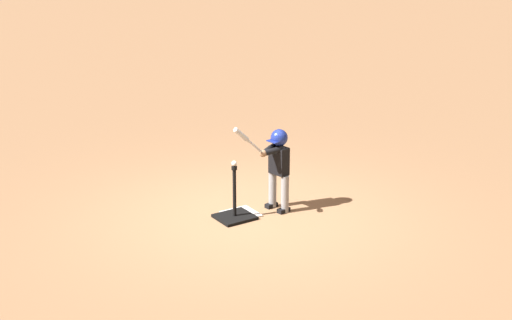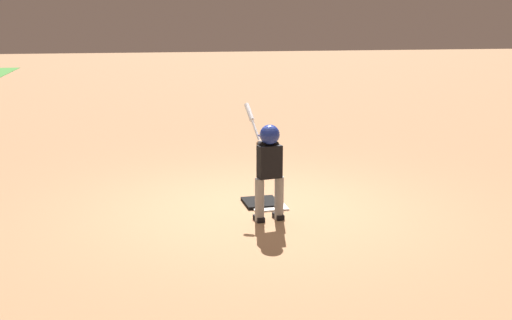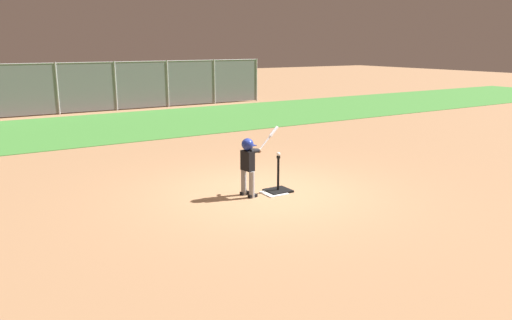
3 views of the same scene
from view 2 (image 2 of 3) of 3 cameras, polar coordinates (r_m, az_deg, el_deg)
name	(u,v)px [view 2 (image 2 of 3)]	position (r m, az deg, el deg)	size (l,w,h in m)	color
ground_plane	(260,209)	(7.65, 0.34, -4.69)	(90.00, 90.00, 0.00)	#99704C
home_plate	(268,206)	(7.75, 1.18, -4.38)	(0.44, 0.44, 0.02)	white
batting_tee	(261,197)	(7.84, 0.46, -3.56)	(0.49, 0.44, 0.75)	black
batter_child	(268,159)	(7.05, 1.20, 0.05)	(0.91, 0.37, 1.33)	gray
baseball	(261,145)	(7.67, 0.47, 1.43)	(0.07, 0.07, 0.07)	white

